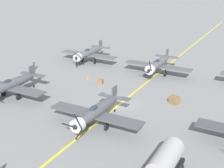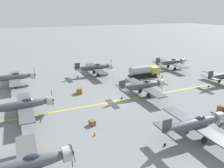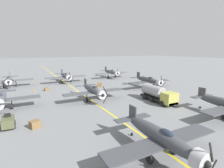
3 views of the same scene
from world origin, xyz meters
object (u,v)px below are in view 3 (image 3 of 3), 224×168
object	(u,v)px
airplane_near_left	(111,72)
airplane_near_center	(65,76)
airplane_far_center	(161,137)
traffic_cone	(34,90)
airplane_mid_left	(149,80)
fuel_tanker	(158,94)
airplane_mid_right	(1,98)
airplane_near_right	(9,79)
supply_crate_outboard	(35,124)
airplane_mid_center	(93,90)
supply_crate_by_tanker	(47,89)
supply_crate_mid_lane	(99,85)
tow_tractor	(8,122)

from	to	relation	value
airplane_near_left	airplane_near_center	size ratio (longest dim) A/B	1.00
airplane_far_center	traffic_cone	bearing A→B (deg)	-82.39
airplane_mid_left	traffic_cone	xyz separation A→B (m)	(26.99, -9.65, -1.74)
airplane_mid_left	fuel_tanker	bearing A→B (deg)	73.29
airplane_mid_right	airplane_near_right	xyz separation A→B (m)	(-0.47, -20.55, 0.00)
supply_crate_outboard	airplane_near_right	bearing A→B (deg)	-82.93
airplane_mid_right	supply_crate_outboard	xyz separation A→B (m)	(-4.26, 10.05, -1.53)
airplane_mid_center	traffic_cone	distance (m)	16.83
airplane_mid_left	supply_crate_by_tanker	world-z (taller)	airplane_mid_left
airplane_mid_left	airplane_near_right	xyz separation A→B (m)	(32.23, -18.50, 0.00)
airplane_far_center	supply_crate_by_tanker	bearing A→B (deg)	-86.86
airplane_mid_right	airplane_near_center	distance (m)	25.22
airplane_near_right	supply_crate_outboard	size ratio (longest dim) A/B	10.27
airplane_near_center	airplane_far_center	xyz separation A→B (m)	(1.28, 42.17, 0.00)
traffic_cone	airplane_mid_right	bearing A→B (deg)	64.00
airplane_near_left	traffic_cone	size ratio (longest dim) A/B	21.82
airplane_near_left	traffic_cone	distance (m)	27.89
supply_crate_mid_lane	supply_crate_outboard	world-z (taller)	supply_crate_mid_lane
supply_crate_mid_lane	traffic_cone	xyz separation A→B (m)	(16.10, -2.50, -0.25)
airplane_mid_center	tow_tractor	size ratio (longest dim) A/B	4.62
airplane_mid_left	traffic_cone	bearing A→B (deg)	-4.81
tow_tractor	supply_crate_outboard	size ratio (longest dim) A/B	2.23
supply_crate_by_tanker	supply_crate_outboard	xyz separation A→B (m)	(4.30, 21.11, 0.11)
airplane_mid_left	supply_crate_outboard	xyz separation A→B (m)	(28.43, 12.10, -1.53)
fuel_tanker	traffic_cone	size ratio (longest dim) A/B	14.55
airplane_near_left	airplane_far_center	world-z (taller)	airplane_near_left
airplane_near_right	supply_crate_mid_lane	world-z (taller)	airplane_near_right
airplane_far_center	supply_crate_by_tanker	distance (m)	33.69
tow_tractor	airplane_far_center	bearing A→B (deg)	132.70
airplane_mid_right	airplane_near_center	size ratio (longest dim) A/B	1.00
airplane_near_right	fuel_tanker	size ratio (longest dim) A/B	1.50
airplane_mid_right	airplane_near_left	bearing A→B (deg)	-130.91
airplane_mid_center	airplane_mid_left	bearing A→B (deg)	175.06
tow_tractor	airplane_near_left	bearing A→B (deg)	-135.95
supply_crate_by_tanker	fuel_tanker	bearing A→B (deg)	131.71
airplane_far_center	tow_tractor	world-z (taller)	airplane_far_center
airplane_near_left	supply_crate_outboard	bearing A→B (deg)	58.35
airplane_mid_right	traffic_cone	bearing A→B (deg)	-100.67
supply_crate_by_tanker	airplane_mid_center	bearing A→B (deg)	118.83
supply_crate_mid_lane	traffic_cone	bearing A→B (deg)	-8.82
airplane_mid_left	supply_crate_outboard	bearing A→B (deg)	37.91
airplane_near_left	airplane_near_center	bearing A→B (deg)	14.04
airplane_near_right	supply_crate_outboard	bearing A→B (deg)	91.16
airplane_mid_right	supply_crate_outboard	size ratio (longest dim) A/B	10.27
supply_crate_outboard	traffic_cone	world-z (taller)	supply_crate_outboard
airplane_near_left	supply_crate_by_tanker	size ratio (longest dim) A/B	13.17
airplane_mid_left	airplane_far_center	distance (m)	30.54
airplane_near_center	supply_crate_outboard	bearing A→B (deg)	83.94
airplane_mid_center	supply_crate_by_tanker	xyz separation A→B (m)	(7.07, -12.85, -1.63)
airplane_near_right	supply_crate_by_tanker	distance (m)	12.58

